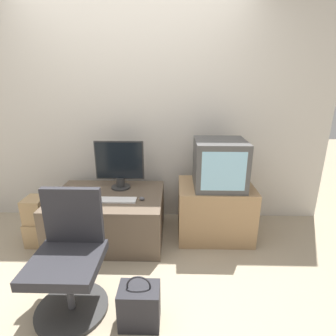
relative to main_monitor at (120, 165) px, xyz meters
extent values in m
plane|color=tan|center=(0.13, -0.98, -0.75)|extent=(12.00, 12.00, 0.00)
cube|color=beige|center=(0.13, 0.34, 0.55)|extent=(4.40, 0.05, 2.60)
cube|color=brown|center=(-0.10, -0.19, -0.51)|extent=(1.12, 0.82, 0.49)
cube|color=#A37F56|center=(1.02, -0.11, -0.47)|extent=(0.77, 0.58, 0.58)
cylinder|color=#2D2D2D|center=(0.00, 0.00, -0.25)|extent=(0.20, 0.20, 0.02)
cylinder|color=#2D2D2D|center=(0.00, 0.00, -0.19)|extent=(0.09, 0.09, 0.10)
cube|color=#2D2D2D|center=(0.00, 0.00, 0.05)|extent=(0.52, 0.01, 0.42)
cube|color=black|center=(0.00, 0.00, 0.05)|extent=(0.49, 0.02, 0.39)
cube|color=white|center=(0.03, -0.33, -0.26)|extent=(0.37, 0.13, 0.01)
ellipsoid|color=#4C4C51|center=(0.27, -0.31, -0.25)|extent=(0.05, 0.04, 0.03)
cube|color=#474747|center=(1.03, -0.13, 0.06)|extent=(0.50, 0.48, 0.48)
cube|color=#8CC6E5|center=(1.03, -0.37, 0.06)|extent=(0.41, 0.01, 0.37)
cylinder|color=#333333|center=(-0.16, -1.16, -0.74)|extent=(0.52, 0.52, 0.03)
cylinder|color=#4C4C51|center=(-0.16, -1.16, -0.55)|extent=(0.05, 0.05, 0.35)
cube|color=#28282D|center=(-0.16, -1.16, -0.34)|extent=(0.48, 0.48, 0.07)
cube|color=#28282D|center=(-0.16, -0.95, -0.09)|extent=(0.43, 0.05, 0.43)
cube|color=#A3845B|center=(-0.81, -0.31, -0.63)|extent=(0.21, 0.26, 0.25)
cube|color=#A3845B|center=(-0.81, -0.31, -0.38)|extent=(0.19, 0.23, 0.25)
cube|color=#232328|center=(0.35, -1.25, -0.61)|extent=(0.28, 0.19, 0.29)
torus|color=#232328|center=(0.35, -1.25, -0.44)|extent=(0.16, 0.01, 0.16)
camera|label=1|loc=(0.58, -2.64, 0.84)|focal=28.00mm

